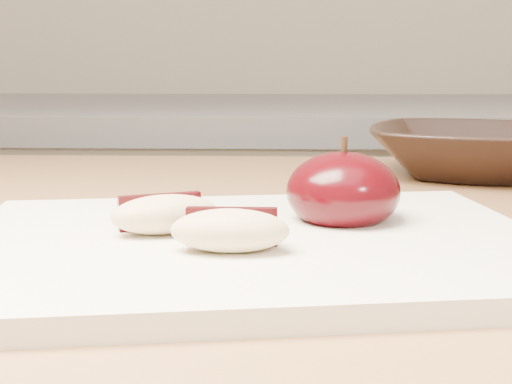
{
  "coord_description": "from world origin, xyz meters",
  "views": [
    {
      "loc": [
        0.09,
        -0.0,
        1.01
      ],
      "look_at": [
        0.07,
        0.39,
        0.94
      ],
      "focal_mm": 50.0,
      "sensor_mm": 36.0,
      "label": 1
    }
  ],
  "objects": [
    {
      "name": "back_cabinet",
      "position": [
        0.0,
        1.2,
        0.47
      ],
      "size": [
        2.4,
        0.62,
        0.94
      ],
      "color": "silver",
      "rests_on": "ground"
    },
    {
      "name": "cutting_board",
      "position": [
        0.07,
        0.39,
        0.91
      ],
      "size": [
        0.36,
        0.29,
        0.01
      ],
      "primitive_type": "cube",
      "rotation": [
        0.0,
        0.0,
        0.15
      ],
      "color": "silver",
      "rests_on": "island_counter"
    },
    {
      "name": "apple_half",
      "position": [
        0.13,
        0.43,
        0.93
      ],
      "size": [
        0.08,
        0.08,
        0.06
      ],
      "rotation": [
        0.0,
        0.0,
        -0.17
      ],
      "color": "black",
      "rests_on": "cutting_board"
    },
    {
      "name": "apple_wedge_a",
      "position": [
        0.02,
        0.39,
        0.92
      ],
      "size": [
        0.07,
        0.05,
        0.02
      ],
      "rotation": [
        0.0,
        0.0,
        0.39
      ],
      "color": "#D7B988",
      "rests_on": "cutting_board"
    },
    {
      "name": "apple_wedge_b",
      "position": [
        0.06,
        0.36,
        0.92
      ],
      "size": [
        0.06,
        0.03,
        0.02
      ],
      "rotation": [
        0.0,
        0.0,
        -0.01
      ],
      "color": "#D7B988",
      "rests_on": "cutting_board"
    },
    {
      "name": "bowl",
      "position": [
        0.28,
        0.69,
        0.92
      ],
      "size": [
        0.24,
        0.24,
        0.05
      ],
      "primitive_type": "imported",
      "rotation": [
        0.0,
        0.0,
        -0.27
      ],
      "color": "black",
      "rests_on": "island_counter"
    }
  ]
}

